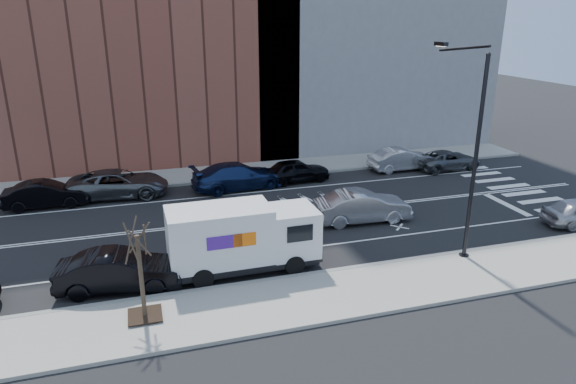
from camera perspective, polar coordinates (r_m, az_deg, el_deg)
ground at (r=28.08m, az=-1.80°, el=-2.78°), size 120.00×120.00×0.00m
sidewalk_near at (r=20.51m, az=4.76°, el=-11.35°), size 44.00×3.60×0.15m
sidewalk_far at (r=36.16m, az=-5.45°, el=2.30°), size 44.00×3.60×0.15m
curb_near at (r=21.97m, az=3.03°, el=-9.07°), size 44.00×0.25×0.17m
curb_far at (r=34.47m, az=-4.84°, el=1.49°), size 44.00×0.25×0.17m
crosswalk at (r=35.48m, az=24.01°, el=0.24°), size 3.00×14.00×0.01m
road_markings at (r=28.07m, az=-1.80°, el=-2.78°), size 40.00×8.60×0.01m
bldg_brick at (r=40.82m, az=-19.75°, el=18.78°), size 26.00×10.00×22.00m
streetlight at (r=23.47m, az=19.54°, el=4.75°), size 0.44×4.02×9.34m
street_tree at (r=19.04m, az=-15.93°, el=-9.89°), size 1.20×1.20×3.75m
fedex_van at (r=21.86m, az=-5.15°, el=-5.01°), size 6.50×2.37×2.95m
far_parked_b at (r=32.42m, az=-25.30°, el=-0.22°), size 4.61×1.66×1.51m
far_parked_c at (r=32.62m, az=-18.34°, el=0.89°), size 6.10×3.23×1.63m
far_parked_d at (r=32.56m, az=-5.64°, el=1.80°), size 6.04×3.09×1.68m
far_parked_e at (r=33.81m, az=0.92°, el=2.40°), size 4.56×2.13×1.51m
far_parked_f at (r=37.29m, az=12.54°, el=3.57°), size 4.78×1.79×1.56m
far_parked_g at (r=38.38m, az=17.33°, el=3.42°), size 4.95×2.48×1.35m
driving_sedan at (r=27.50m, az=8.28°, el=-1.59°), size 5.19×2.06×1.68m
near_parked_rear_a at (r=21.70m, az=-18.21°, el=-8.33°), size 5.05×2.32×1.61m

